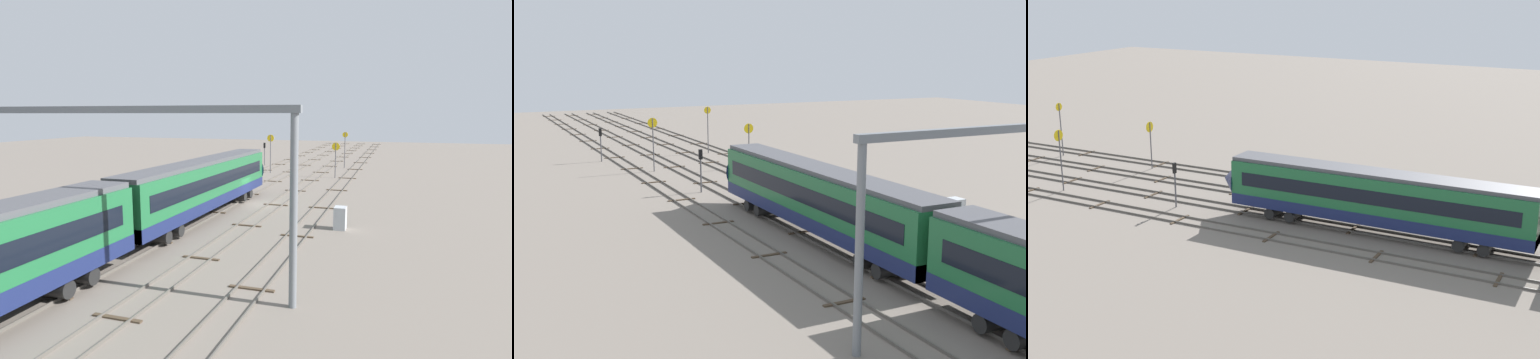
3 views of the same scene
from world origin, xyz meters
TOP-DOWN VIEW (x-y plane):
  - ground_plane at (0.00, 0.00)m, footprint 211.33×211.33m
  - track_near_foreground at (0.00, -6.72)m, footprint 195.33×2.40m
  - track_second_near at (0.00, -2.24)m, footprint 195.33×2.40m
  - track_with_train at (-0.00, 2.24)m, footprint 195.33×2.40m
  - track_second_far at (0.00, 6.72)m, footprint 195.33×2.40m
  - overhead_gantry at (-21.95, 0.09)m, footprint 0.40×19.12m
  - speed_sign_near_foreground at (20.47, -5.06)m, footprint 0.14×1.09m
  - speed_sign_mid_trackside at (32.54, -4.85)m, footprint 0.14×0.88m
  - speed_sign_distant_end at (22.90, 4.98)m, footprint 0.14×1.04m
  - signal_light_trackside_approach at (31.92, 8.67)m, footprint 0.31×0.32m
  - signal_light_trackside_departure at (10.76, 4.10)m, footprint 0.31×0.32m
  - relay_cabinet at (-7.22, -9.39)m, footprint 1.16×0.90m

SIDE VIEW (x-z plane):
  - ground_plane at x=0.00m, z-range 0.00..0.00m
  - track_second_near at x=0.00m, z-range -0.01..0.15m
  - track_second_far at x=0.00m, z-range -0.01..0.15m
  - track_with_train at x=0.00m, z-range -0.01..0.15m
  - track_near_foreground at x=0.00m, z-range -0.01..0.15m
  - relay_cabinet at x=-7.22m, z-range 0.00..1.75m
  - signal_light_trackside_approach at x=31.92m, z-range 0.63..4.54m
  - signal_light_trackside_departure at x=10.76m, z-range 0.64..4.56m
  - speed_sign_near_foreground at x=20.47m, z-range 0.87..5.77m
  - speed_sign_mid_trackside at x=32.54m, z-range 0.78..6.66m
  - speed_sign_distant_end at x=22.90m, z-range 0.93..6.67m
  - overhead_gantry at x=-21.95m, z-range 2.30..11.46m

